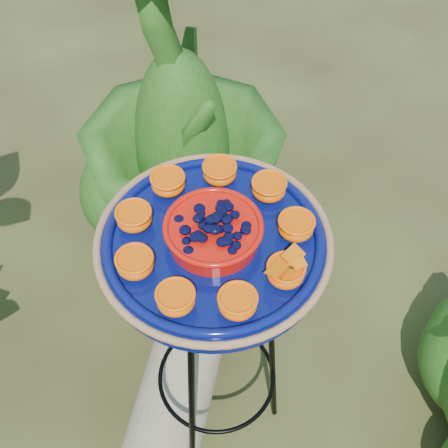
# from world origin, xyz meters

# --- Properties ---
(ground_plane) EXTENTS (20.00, 20.00, 0.00)m
(ground_plane) POSITION_xyz_m (0.00, 0.00, 0.00)
(ground_plane) COLOR #2E2414
(ground_plane) RESTS_ON ground
(tripod_stand) EXTENTS (0.34, 0.34, 0.82)m
(tripod_stand) POSITION_xyz_m (0.11, -0.04, 0.50)
(tripod_stand) COLOR black
(tripod_stand) RESTS_ON ground
(feeder_dish) EXTENTS (0.47, 0.47, 0.10)m
(feeder_dish) POSITION_xyz_m (0.11, -0.04, 0.85)
(feeder_dish) COLOR #070E52
(feeder_dish) RESTS_ON tripod_stand
(driftwood_log) EXTENTS (0.62, 0.51, 0.20)m
(driftwood_log) POSITION_xyz_m (0.12, 0.12, 0.10)
(driftwood_log) COLOR tan
(driftwood_log) RESTS_ON ground
(shrub_back_right) EXTENTS (0.89, 0.89, 1.13)m
(shrub_back_right) POSITION_xyz_m (0.52, 0.54, 0.56)
(shrub_back_right) COLOR #224712
(shrub_back_right) RESTS_ON ground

